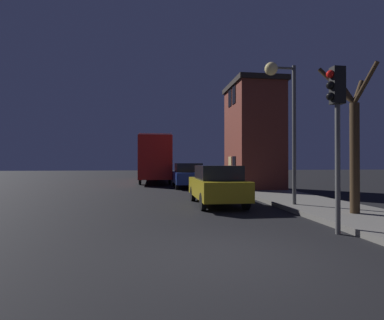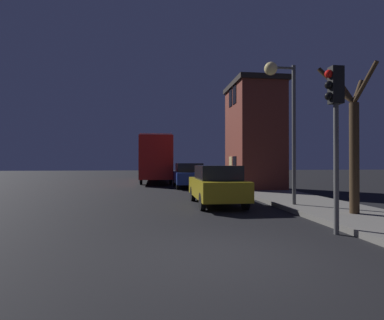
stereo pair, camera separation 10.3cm
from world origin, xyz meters
name	(u,v)px [view 1 (the left image)]	position (x,y,z in m)	size (l,w,h in m)	color
ground_plane	(233,256)	(0.00, 0.00, 0.00)	(120.00, 120.00, 0.00)	black
brick_building	(253,135)	(4.83, 12.80, 3.49)	(2.98, 4.32, 6.61)	brown
streetlamp	(282,99)	(3.33, 5.24, 4.13)	(1.21, 0.49, 5.32)	#4C4C4C
traffic_light	(336,114)	(2.93, 1.29, 2.92)	(0.43, 0.24, 4.05)	#4C4C4C
bare_tree	(353,139)	(4.73, 3.16, 2.46)	(1.45, 1.68, 4.70)	#382819
bus	(155,156)	(-1.29, 21.99, 2.28)	(2.50, 11.78, 3.85)	red
car_near_lane	(217,185)	(1.12, 6.52, 0.84)	(1.78, 4.19, 1.61)	olive
car_mid_lane	(188,175)	(0.92, 15.00, 0.87)	(1.90, 4.36, 1.68)	navy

